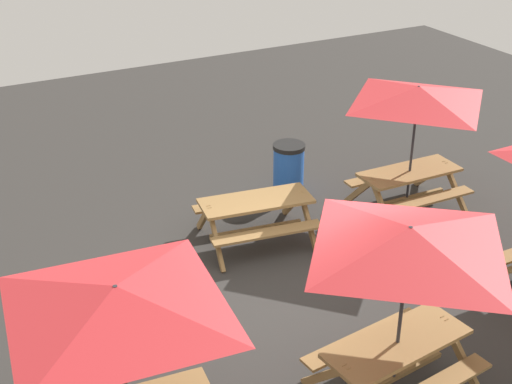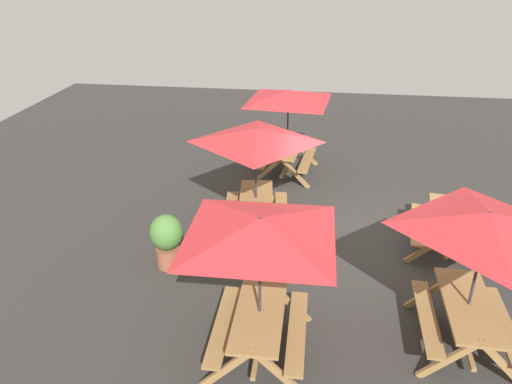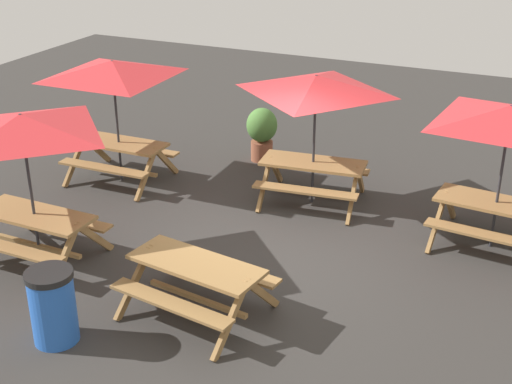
{
  "view_description": "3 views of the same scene",
  "coord_description": "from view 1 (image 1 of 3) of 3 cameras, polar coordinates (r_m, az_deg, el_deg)",
  "views": [
    {
      "loc": [
        -4.45,
        -6.96,
        6.07
      ],
      "look_at": [
        0.22,
        1.98,
        0.9
      ],
      "focal_mm": 50.0,
      "sensor_mm": 36.0,
      "label": 1
    },
    {
      "loc": [
        9.38,
        -0.6,
        5.46
      ],
      "look_at": [
        0.04,
        -1.92,
        0.9
      ],
      "focal_mm": 35.0,
      "sensor_mm": 36.0,
      "label": 2
    },
    {
      "loc": [
        -3.77,
        8.93,
        5.38
      ],
      "look_at": [
        0.3,
        -0.08,
        0.9
      ],
      "focal_mm": 50.0,
      "sensor_mm": 36.0,
      "label": 3
    }
  ],
  "objects": [
    {
      "name": "ground_plane",
      "position": [
        10.25,
        4.09,
        -9.25
      ],
      "size": [
        24.0,
        24.0,
        0.0
      ],
      "primitive_type": "plane",
      "color": "#33302D",
      "rests_on": "ground"
    },
    {
      "name": "picnic_table_0",
      "position": [
        7.89,
        12.06,
        -4.7
      ],
      "size": [
        2.22,
        2.22,
        2.34
      ],
      "rotation": [
        0.0,
        0.0,
        0.11
      ],
      "color": "olive",
      "rests_on": "ground"
    },
    {
      "name": "picnic_table_1",
      "position": [
        11.49,
        0.0,
        -1.5
      ],
      "size": [
        1.98,
        1.75,
        0.81
      ],
      "rotation": [
        0.0,
        0.0,
        -0.15
      ],
      "color": "olive",
      "rests_on": "ground"
    },
    {
      "name": "picnic_table_2",
      "position": [
        12.18,
        12.76,
        6.88
      ],
      "size": [
        2.04,
        2.04,
        2.34
      ],
      "rotation": [
        0.0,
        0.0,
        -0.02
      ],
      "color": "olive",
      "rests_on": "ground"
    },
    {
      "name": "picnic_table_3",
      "position": [
        6.93,
        -10.98,
        -9.5
      ],
      "size": [
        2.81,
        2.81,
        2.34
      ],
      "rotation": [
        0.0,
        0.0,
        -0.1
      ],
      "color": "olive",
      "rests_on": "ground"
    },
    {
      "name": "trash_bin_blue",
      "position": [
        13.07,
        2.62,
        1.86
      ],
      "size": [
        0.59,
        0.59,
        0.98
      ],
      "color": "blue",
      "rests_on": "ground"
    }
  ]
}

